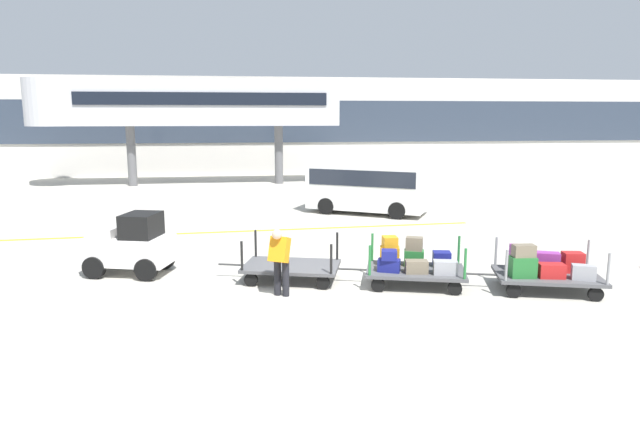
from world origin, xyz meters
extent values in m
plane|color=#B2ADA0|center=(0.00, 0.00, 0.00)|extent=(120.00, 120.00, 0.00)
cube|color=yellow|center=(-1.87, 6.30, 0.00)|extent=(17.43, 1.10, 0.01)
cube|color=beige|center=(0.00, 26.00, 3.29)|extent=(63.95, 2.40, 6.58)
cube|color=#2D3847|center=(0.00, 24.75, 3.62)|extent=(60.75, 0.12, 2.80)
cube|color=#B7B7BC|center=(-3.65, 20.00, 4.74)|extent=(15.38, 2.20, 2.60)
cylinder|color=#B7B7BC|center=(-11.94, 20.00, 4.74)|extent=(3.00, 3.00, 2.60)
cube|color=black|center=(-3.65, 18.86, 4.94)|extent=(13.84, 0.08, 0.70)
cylinder|color=#59595B|center=(-7.88, 20.00, 1.72)|extent=(0.50, 0.50, 3.44)
cylinder|color=#59595B|center=(0.58, 20.00, 1.72)|extent=(0.50, 0.50, 3.44)
cube|color=white|center=(-4.36, 1.44, 0.63)|extent=(2.32, 1.63, 0.70)
cube|color=black|center=(-4.01, 1.34, 1.28)|extent=(1.04, 1.17, 0.60)
cube|color=silver|center=(-4.92, 1.60, 1.10)|extent=(0.93, 1.09, 0.24)
cylinder|color=black|center=(-4.88, 2.13, 0.28)|extent=(0.59, 0.32, 0.56)
cylinder|color=black|center=(-5.16, 1.12, 0.28)|extent=(0.59, 0.32, 0.56)
cylinder|color=black|center=(-3.56, 1.76, 0.28)|extent=(0.59, 0.32, 0.56)
cylinder|color=black|center=(-3.85, 0.76, 0.28)|extent=(0.59, 0.32, 0.56)
cube|color=#4C4C4F|center=(-0.32, 0.31, 0.36)|extent=(2.59, 1.97, 0.08)
cylinder|color=black|center=(-1.16, 1.22, 0.75)|extent=(0.06, 0.06, 0.70)
cylinder|color=black|center=(-1.51, -0.02, 0.75)|extent=(0.06, 0.06, 0.70)
cylinder|color=black|center=(0.88, 0.65, 0.75)|extent=(0.06, 0.06, 0.70)
cylinder|color=black|center=(0.53, -0.59, 0.75)|extent=(0.06, 0.06, 0.70)
cylinder|color=black|center=(-0.99, 1.12, 0.16)|extent=(0.34, 0.18, 0.32)
cylinder|color=black|center=(-1.31, -0.03, 0.16)|extent=(0.34, 0.18, 0.32)
cylinder|color=black|center=(0.67, 0.65, 0.16)|extent=(0.34, 0.18, 0.32)
cylinder|color=black|center=(0.35, -0.49, 0.16)|extent=(0.34, 0.18, 0.32)
cylinder|color=#333333|center=(-1.76, 0.71, 0.34)|extent=(0.69, 0.24, 0.05)
cube|color=#4C4C4F|center=(2.57, -0.50, 0.36)|extent=(2.59, 1.97, 0.08)
cylinder|color=#237033|center=(1.73, 0.41, 0.75)|extent=(0.06, 0.06, 0.70)
cylinder|color=#237033|center=(1.38, -0.83, 0.75)|extent=(0.06, 0.06, 0.70)
cylinder|color=#237033|center=(3.76, -0.16, 0.75)|extent=(0.06, 0.06, 0.70)
cylinder|color=#237033|center=(3.42, -1.40, 0.75)|extent=(0.06, 0.06, 0.70)
cylinder|color=black|center=(1.90, 0.31, 0.16)|extent=(0.34, 0.18, 0.32)
cylinder|color=black|center=(1.58, -0.84, 0.16)|extent=(0.34, 0.18, 0.32)
cylinder|color=black|center=(3.56, -0.16, 0.16)|extent=(0.34, 0.18, 0.32)
cylinder|color=black|center=(3.24, -1.30, 0.16)|extent=(0.34, 0.18, 0.32)
cylinder|color=#333333|center=(1.13, -0.09, 0.34)|extent=(0.69, 0.24, 0.05)
cube|color=orange|center=(2.05, -0.05, 0.63)|extent=(0.53, 0.43, 0.46)
cube|color=navy|center=(1.89, -0.60, 0.55)|extent=(0.58, 0.45, 0.29)
cube|color=#236B2D|center=(2.63, -0.16, 0.59)|extent=(0.54, 0.44, 0.38)
cube|color=#726651|center=(2.49, -0.80, 0.55)|extent=(0.55, 0.37, 0.30)
cube|color=navy|center=(3.28, -0.32, 0.58)|extent=(0.47, 0.42, 0.36)
cube|color=#99999E|center=(3.13, -0.98, 0.56)|extent=(0.60, 0.42, 0.32)
cube|color=orange|center=(2.05, -0.05, 0.98)|extent=(0.35, 0.37, 0.26)
cube|color=navy|center=(1.89, -0.60, 0.80)|extent=(0.43, 0.43, 0.22)
cube|color=#726651|center=(2.63, -0.16, 0.94)|extent=(0.47, 0.40, 0.32)
cube|color=#4C4C4F|center=(5.46, -1.31, 0.36)|extent=(2.59, 1.97, 0.08)
cylinder|color=gray|center=(4.62, -0.40, 0.75)|extent=(0.06, 0.06, 0.70)
cylinder|color=gray|center=(4.27, -1.64, 0.75)|extent=(0.06, 0.06, 0.70)
cylinder|color=gray|center=(6.65, -0.97, 0.75)|extent=(0.06, 0.06, 0.70)
cylinder|color=gray|center=(6.31, -2.21, 0.75)|extent=(0.06, 0.06, 0.70)
cylinder|color=black|center=(4.79, -0.50, 0.16)|extent=(0.34, 0.18, 0.32)
cylinder|color=black|center=(4.47, -1.65, 0.16)|extent=(0.34, 0.18, 0.32)
cylinder|color=black|center=(6.45, -0.97, 0.16)|extent=(0.34, 0.18, 0.32)
cylinder|color=black|center=(6.13, -2.11, 0.16)|extent=(0.34, 0.18, 0.32)
cylinder|color=#333333|center=(4.02, -0.90, 0.34)|extent=(0.69, 0.24, 0.05)
cube|color=#726651|center=(4.94, -0.87, 0.55)|extent=(0.52, 0.36, 0.30)
cube|color=#236B2D|center=(4.77, -1.44, 0.64)|extent=(0.59, 0.42, 0.47)
cube|color=#8C338C|center=(5.57, -1.03, 0.62)|extent=(0.63, 0.49, 0.44)
cube|color=red|center=(5.39, -1.56, 0.56)|extent=(0.61, 0.42, 0.32)
cube|color=red|center=(6.13, -1.19, 0.63)|extent=(0.50, 0.40, 0.47)
cube|color=#99999E|center=(6.00, -1.81, 0.57)|extent=(0.55, 0.42, 0.34)
cube|color=#8C338C|center=(4.94, -0.87, 0.86)|extent=(0.42, 0.33, 0.31)
cube|color=#726651|center=(4.77, -1.44, 1.01)|extent=(0.50, 0.30, 0.28)
cylinder|color=black|center=(-0.72, -0.75, 0.41)|extent=(0.16, 0.16, 0.82)
cylinder|color=black|center=(-0.54, -0.84, 0.41)|extent=(0.16, 0.16, 0.82)
cube|color=orange|center=(-0.67, -0.89, 1.09)|extent=(0.55, 0.56, 0.61)
sphere|color=beige|center=(-0.73, -0.99, 1.45)|extent=(0.22, 0.22, 0.22)
cube|color=white|center=(3.60, 9.33, 1.15)|extent=(5.11, 4.02, 1.90)
cube|color=#1E232D|center=(3.60, 9.33, 1.55)|extent=(4.80, 3.87, 0.64)
cylinder|color=black|center=(1.87, 9.31, 0.34)|extent=(0.71, 0.54, 0.68)
cylinder|color=black|center=(4.46, 7.83, 0.34)|extent=(0.71, 0.54, 0.68)
camera|label=1|loc=(-1.36, -12.61, 3.99)|focal=30.67mm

